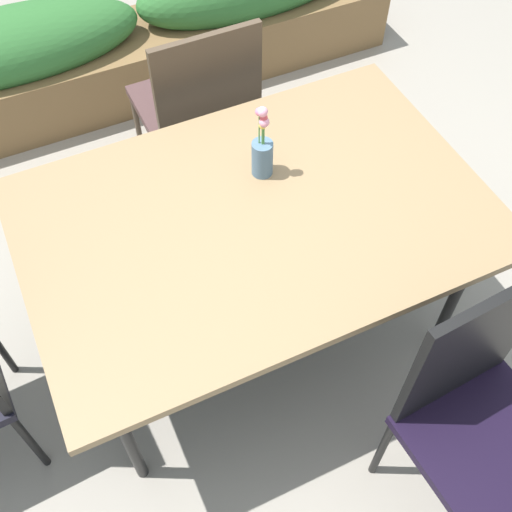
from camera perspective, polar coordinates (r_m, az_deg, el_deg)
name	(u,v)px	position (r m, az deg, el deg)	size (l,w,h in m)	color
ground_plane	(265,309)	(2.80, 0.81, -4.82)	(12.00, 12.00, 0.00)	gray
dining_table	(256,223)	(2.17, 0.00, 3.05)	(1.59, 1.07, 0.76)	#8C704C
chair_far_side	(199,103)	(2.88, -5.19, 13.67)	(0.50, 0.50, 0.97)	#4C3332
chair_near_right	(480,410)	(2.07, 19.67, -13.07)	(0.49, 0.49, 1.04)	black
flower_vase	(262,152)	(2.19, 0.58, 9.46)	(0.08, 0.08, 0.30)	slate
planter_box	(144,37)	(3.72, -10.17, 18.96)	(2.92, 0.51, 0.68)	brown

